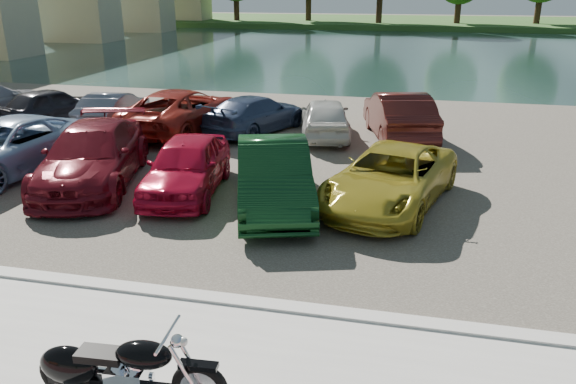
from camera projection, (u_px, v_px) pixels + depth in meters
name	position (u px, v px, depth m)	size (l,w,h in m)	color
kerb	(280.00, 308.00, 8.72)	(60.00, 0.30, 0.14)	#B5B1AA
parking_lot	(349.00, 153.00, 16.97)	(60.00, 18.00, 0.04)	#413D34
river	(394.00, 51.00, 43.51)	(120.00, 40.00, 0.00)	#1A2F2D
far_bank	(406.00, 22.00, 72.69)	(120.00, 24.00, 0.60)	#244B1B
motorcycle	(113.00, 370.00, 6.56)	(2.33, 0.75, 1.05)	black
car_2	(5.00, 147.00, 14.84)	(2.37, 5.13, 1.43)	#809BBB
car_3	(93.00, 156.00, 14.01)	(2.08, 5.12, 1.49)	#5C0D16
car_4	(187.00, 166.00, 13.45)	(1.61, 4.01, 1.36)	#AD0B29
car_5	(274.00, 175.00, 12.57)	(1.57, 4.49, 1.48)	#0F3717
car_6	(390.00, 178.00, 12.71)	(2.16, 4.69, 1.30)	#A79726
car_8	(51.00, 106.00, 20.19)	(1.58, 3.92, 1.34)	black
car_9	(113.00, 110.00, 19.79)	(1.32, 3.79, 1.25)	slate
car_10	(182.00, 111.00, 19.06)	(2.46, 5.34, 1.48)	maroon
car_11	(256.00, 114.00, 19.11)	(1.75, 4.32, 1.25)	navy
car_12	(325.00, 117.00, 18.44)	(1.56, 3.88, 1.32)	silver
car_13	(399.00, 115.00, 18.25)	(1.63, 4.68, 1.54)	#461612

